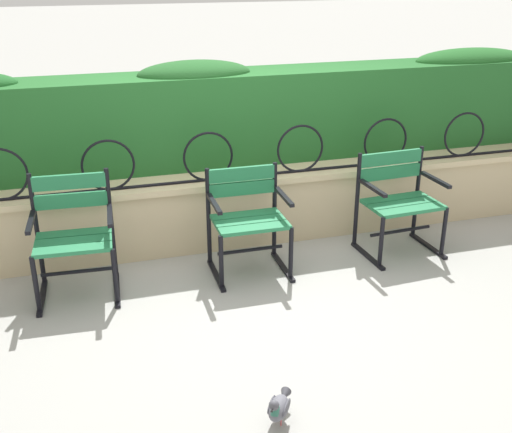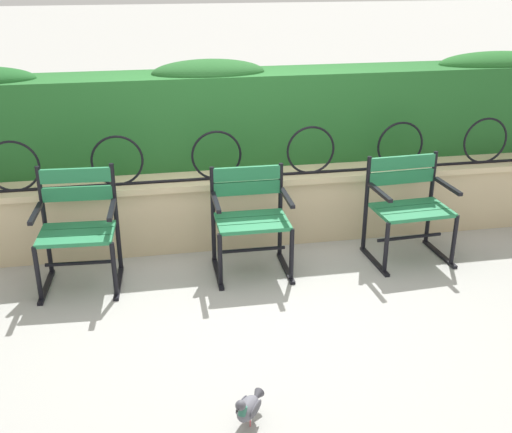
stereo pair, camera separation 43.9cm
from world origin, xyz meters
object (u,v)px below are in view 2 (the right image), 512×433
at_px(park_chair_centre, 250,216).
at_px(park_chair_right, 408,204).
at_px(park_chair_left, 78,226).
at_px(pigeon_near_chairs, 248,407).

height_order(park_chair_centre, park_chair_right, park_chair_right).
distance_m(park_chair_left, park_chair_centre, 1.31).
distance_m(park_chair_left, park_chair_right, 2.62).
relative_size(park_chair_centre, park_chair_right, 0.98).
distance_m(park_chair_centre, pigeon_near_chairs, 1.85).
bearing_deg(park_chair_right, pigeon_near_chairs, -132.53).
relative_size(park_chair_right, pigeon_near_chairs, 3.25).
bearing_deg(park_chair_right, park_chair_centre, 179.85).
bearing_deg(park_chair_left, park_chair_centre, -0.50).
height_order(park_chair_right, pigeon_near_chairs, park_chair_right).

